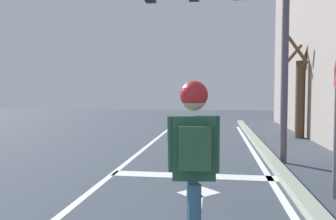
% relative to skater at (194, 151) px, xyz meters
% --- Properties ---
extents(lane_line_center, '(0.12, 20.00, 0.01)m').
position_rel_skater_xyz_m(lane_line_center, '(-1.82, 2.89, -1.11)').
color(lane_line_center, white).
rests_on(lane_line_center, ground).
extents(lane_line_curbside, '(0.12, 20.00, 0.01)m').
position_rel_skater_xyz_m(lane_line_curbside, '(1.20, 2.89, -1.11)').
color(lane_line_curbside, white).
rests_on(lane_line_curbside, ground).
extents(stop_bar, '(3.17, 0.40, 0.01)m').
position_rel_skater_xyz_m(stop_bar, '(-0.23, 3.55, -1.11)').
color(stop_bar, white).
rests_on(stop_bar, ground).
extents(lane_arrow_stem, '(0.16, 1.40, 0.01)m').
position_rel_skater_xyz_m(lane_arrow_stem, '(-0.08, 1.63, -1.11)').
color(lane_arrow_stem, white).
rests_on(lane_arrow_stem, ground).
extents(lane_arrow_head, '(0.71, 0.71, 0.01)m').
position_rel_skater_xyz_m(lane_arrow_head, '(-0.08, 2.48, -1.11)').
color(lane_arrow_head, white).
rests_on(lane_arrow_head, ground).
extents(curb_strip, '(0.24, 24.00, 0.14)m').
position_rel_skater_xyz_m(curb_strip, '(1.45, 2.89, -1.04)').
color(curb_strip, '#949D8C').
rests_on(curb_strip, ground).
extents(skater, '(0.45, 0.61, 1.63)m').
position_rel_skater_xyz_m(skater, '(0.00, 0.00, 0.00)').
color(skater, '#325571').
rests_on(skater, skateboard).
extents(traffic_signal_mast, '(4.18, 0.34, 4.82)m').
position_rel_skater_xyz_m(traffic_signal_mast, '(0.48, 5.05, 2.36)').
color(traffic_signal_mast, '#5D515D').
rests_on(traffic_signal_mast, ground).
extents(street_sign_post, '(0.13, 0.44, 2.10)m').
position_rel_skater_xyz_m(street_sign_post, '(1.98, 2.47, 0.26)').
color(street_sign_post, slate).
rests_on(street_sign_post, ground).
extents(roadside_tree, '(0.98, 1.02, 3.58)m').
position_rel_skater_xyz_m(roadside_tree, '(3.10, 9.39, 0.45)').
color(roadside_tree, brown).
rests_on(roadside_tree, ground).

